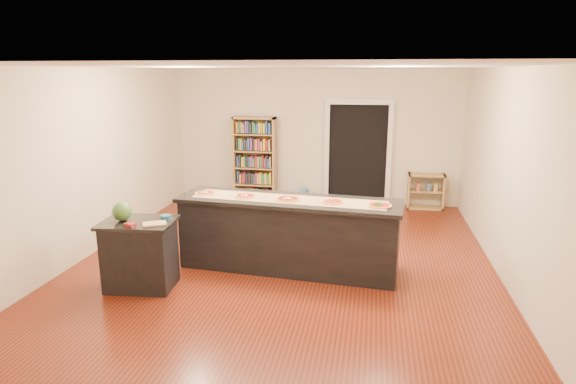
% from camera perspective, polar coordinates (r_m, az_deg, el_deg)
% --- Properties ---
extents(room, '(6.00, 7.00, 2.80)m').
position_cam_1_polar(room, '(6.86, -0.30, 2.85)').
color(room, beige).
rests_on(room, ground).
extents(doorway, '(1.40, 0.09, 2.21)m').
position_cam_1_polar(doorway, '(10.20, 8.28, 5.25)').
color(doorway, black).
rests_on(doorway, room).
extents(kitchen_island, '(3.11, 0.84, 1.03)m').
position_cam_1_polar(kitchen_island, '(6.79, 0.08, -4.99)').
color(kitchen_island, black).
rests_on(kitchen_island, ground).
extents(side_counter, '(0.91, 0.66, 0.90)m').
position_cam_1_polar(side_counter, '(6.52, -17.12, -7.05)').
color(side_counter, black).
rests_on(side_counter, ground).
extents(bookshelf, '(0.91, 0.32, 1.82)m').
position_cam_1_polar(bookshelf, '(10.37, -3.95, 3.86)').
color(bookshelf, tan).
rests_on(bookshelf, ground).
extents(low_shelf, '(0.72, 0.31, 0.72)m').
position_cam_1_polar(low_shelf, '(10.25, 15.98, 0.10)').
color(low_shelf, tan).
rests_on(low_shelf, ground).
extents(waste_bin, '(0.23, 0.23, 0.33)m').
position_cam_1_polar(waste_bin, '(10.23, 1.85, -0.51)').
color(waste_bin, teal).
rests_on(waste_bin, ground).
extents(kraft_paper, '(2.73, 0.71, 0.00)m').
position_cam_1_polar(kraft_paper, '(6.63, 0.05, -0.85)').
color(kraft_paper, '#AE7E59').
rests_on(kraft_paper, kitchen_island).
extents(watermelon, '(0.25, 0.25, 0.25)m').
position_cam_1_polar(watermelon, '(6.43, -19.06, -2.17)').
color(watermelon, '#144214').
rests_on(watermelon, side_counter).
extents(cutting_board, '(0.34, 0.30, 0.02)m').
position_cam_1_polar(cutting_board, '(6.18, -15.54, -3.65)').
color(cutting_board, tan).
rests_on(cutting_board, side_counter).
extents(package_red, '(0.14, 0.12, 0.04)m').
position_cam_1_polar(package_red, '(6.18, -18.22, -3.72)').
color(package_red, maroon).
rests_on(package_red, side_counter).
extents(package_teal, '(0.13, 0.13, 0.05)m').
position_cam_1_polar(package_teal, '(6.37, -14.30, -2.89)').
color(package_teal, '#195966').
rests_on(package_teal, side_counter).
extents(pizza_a, '(0.30, 0.30, 0.02)m').
position_cam_1_polar(pizza_a, '(7.03, -9.80, -0.10)').
color(pizza_a, tan).
rests_on(pizza_a, kitchen_island).
extents(pizza_b, '(0.30, 0.30, 0.02)m').
position_cam_1_polar(pizza_b, '(6.77, -5.11, -0.48)').
color(pizza_b, tan).
rests_on(pizza_b, kitchen_island).
extents(pizza_c, '(0.33, 0.33, 0.02)m').
position_cam_1_polar(pizza_c, '(6.60, -0.02, -0.82)').
color(pizza_c, tan).
rests_on(pizza_c, kitchen_island).
extents(pizza_d, '(0.31, 0.31, 0.02)m').
position_cam_1_polar(pizza_d, '(6.49, 5.32, -1.14)').
color(pizza_d, tan).
rests_on(pizza_d, kitchen_island).
extents(pizza_e, '(0.34, 0.34, 0.02)m').
position_cam_1_polar(pizza_e, '(6.40, 10.78, -1.55)').
color(pizza_e, tan).
rests_on(pizza_e, kitchen_island).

